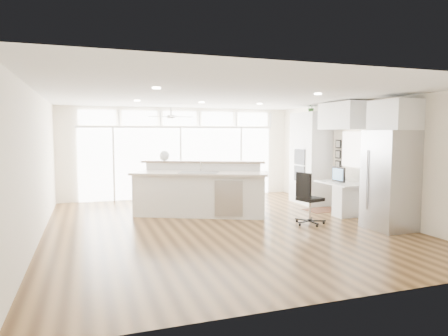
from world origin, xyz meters
name	(u,v)px	position (x,y,z in m)	size (l,w,h in m)	color
floor	(222,226)	(0.00, 0.00, -0.01)	(7.00, 8.00, 0.02)	#482E16
ceiling	(222,96)	(0.00, 0.00, 2.70)	(7.00, 8.00, 0.02)	silver
wall_back	(180,153)	(0.00, 4.00, 1.35)	(7.00, 0.04, 2.70)	white
wall_front	(335,186)	(0.00, -4.00, 1.35)	(7.00, 0.04, 2.70)	white
wall_left	(37,166)	(-3.50, 0.00, 1.35)	(0.04, 8.00, 2.70)	white
wall_right	(363,158)	(3.50, 0.00, 1.35)	(0.04, 8.00, 2.70)	white
glass_wall	(180,163)	(0.00, 3.94, 1.05)	(5.80, 0.06, 2.08)	white
transom_row	(180,118)	(0.00, 3.94, 2.38)	(5.90, 0.06, 0.40)	white
desk_window	(354,149)	(3.46, 0.30, 1.55)	(0.04, 0.85, 0.85)	white
ceiling_fan	(171,113)	(-0.50, 2.80, 2.48)	(1.16, 1.16, 0.32)	silver
recessed_lights	(219,98)	(0.00, 0.20, 2.68)	(3.40, 3.00, 0.02)	white
oven_cabinet	(310,158)	(3.17, 1.80, 1.25)	(0.64, 1.20, 2.50)	white
desk_nook	(341,198)	(3.13, 0.30, 0.38)	(0.72, 1.30, 0.76)	white
upper_cabinets	(344,116)	(3.17, 0.30, 2.35)	(0.64, 1.30, 0.64)	white
refrigerator	(390,180)	(3.11, -1.35, 1.00)	(0.76, 0.90, 2.00)	#A7A8AC
fridge_cabinet	(395,115)	(3.17, -1.35, 2.30)	(0.64, 0.90, 0.60)	white
framed_photos	(338,154)	(3.46, 0.92, 1.40)	(0.06, 0.22, 0.80)	black
kitchen_island	(200,189)	(-0.15, 1.20, 0.63)	(3.18, 1.20, 1.26)	white
rug	(323,210)	(2.95, 0.80, 0.01)	(0.85, 0.61, 0.01)	#371B11
office_chair	(310,199)	(1.82, -0.46, 0.55)	(0.58, 0.53, 1.11)	black
fishbowl	(164,156)	(-0.84, 1.96, 1.39)	(0.25, 0.25, 0.25)	silver
monitor	(339,174)	(3.05, 0.30, 0.96)	(0.08, 0.47, 0.40)	black
keyboard	(332,182)	(2.88, 0.30, 0.77)	(0.12, 0.33, 0.02)	silver
potted_plant	(311,109)	(3.17, 1.80, 2.61)	(0.25, 0.28, 0.22)	#2E6029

